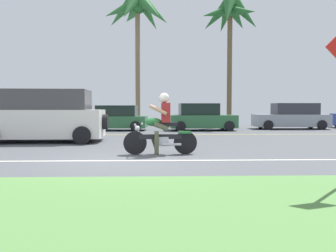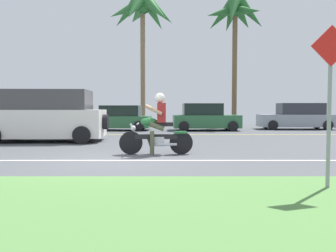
{
  "view_description": "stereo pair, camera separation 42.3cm",
  "coord_description": "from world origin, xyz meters",
  "px_view_note": "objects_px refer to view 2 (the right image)",
  "views": [
    {
      "loc": [
        0.88,
        -8.4,
        1.3
      ],
      "look_at": [
        1.29,
        4.4,
        0.62
      ],
      "focal_mm": 37.11,
      "sensor_mm": 36.0,
      "label": 1
    },
    {
      "loc": [
        1.31,
        -8.41,
        1.3
      ],
      "look_at": [
        1.29,
        4.4,
        0.62
      ],
      "focal_mm": 37.11,
      "sensor_mm": 36.0,
      "label": 2
    }
  ],
  "objects_px": {
    "parked_car_3": "(298,117)",
    "parked_car_0": "(31,117)",
    "palm_tree_0": "(235,18)",
    "parked_car_1": "(119,119)",
    "suv_nearby": "(47,117)",
    "palm_tree_1": "(142,14)",
    "parked_car_2": "(205,118)",
    "street_sign": "(331,91)",
    "motorcyclist": "(157,128)"
  },
  "relations": [
    {
      "from": "parked_car_1",
      "to": "palm_tree_0",
      "type": "bearing_deg",
      "value": 23.43
    },
    {
      "from": "motorcyclist",
      "to": "suv_nearby",
      "type": "relative_size",
      "value": 0.44
    },
    {
      "from": "parked_car_1",
      "to": "palm_tree_0",
      "type": "height_order",
      "value": "palm_tree_0"
    },
    {
      "from": "suv_nearby",
      "to": "parked_car_1",
      "type": "bearing_deg",
      "value": 74.81
    },
    {
      "from": "motorcyclist",
      "to": "parked_car_0",
      "type": "xyz_separation_m",
      "value": [
        -7.88,
        11.11,
        0.04
      ]
    },
    {
      "from": "parked_car_2",
      "to": "palm_tree_0",
      "type": "bearing_deg",
      "value": 55.27
    },
    {
      "from": "palm_tree_0",
      "to": "suv_nearby",
      "type": "bearing_deg",
      "value": -132.86
    },
    {
      "from": "palm_tree_0",
      "to": "palm_tree_1",
      "type": "bearing_deg",
      "value": 167.7
    },
    {
      "from": "suv_nearby",
      "to": "parked_car_3",
      "type": "bearing_deg",
      "value": 31.23
    },
    {
      "from": "parked_car_2",
      "to": "suv_nearby",
      "type": "bearing_deg",
      "value": -136.32
    },
    {
      "from": "suv_nearby",
      "to": "palm_tree_1",
      "type": "bearing_deg",
      "value": 75.56
    },
    {
      "from": "suv_nearby",
      "to": "street_sign",
      "type": "bearing_deg",
      "value": -48.13
    },
    {
      "from": "parked_car_0",
      "to": "palm_tree_0",
      "type": "relative_size",
      "value": 0.49
    },
    {
      "from": "suv_nearby",
      "to": "palm_tree_1",
      "type": "relative_size",
      "value": 0.5
    },
    {
      "from": "suv_nearby",
      "to": "parked_car_2",
      "type": "xyz_separation_m",
      "value": [
        6.76,
        6.46,
        -0.24
      ]
    },
    {
      "from": "parked_car_1",
      "to": "palm_tree_0",
      "type": "relative_size",
      "value": 0.46
    },
    {
      "from": "parked_car_2",
      "to": "palm_tree_1",
      "type": "height_order",
      "value": "palm_tree_1"
    },
    {
      "from": "parked_car_3",
      "to": "suv_nearby",
      "type": "bearing_deg",
      "value": -148.77
    },
    {
      "from": "parked_car_1",
      "to": "parked_car_0",
      "type": "bearing_deg",
      "value": 171.4
    },
    {
      "from": "parked_car_1",
      "to": "parked_car_2",
      "type": "xyz_separation_m",
      "value": [
        4.97,
        -0.15,
        0.05
      ]
    },
    {
      "from": "parked_car_1",
      "to": "palm_tree_1",
      "type": "bearing_deg",
      "value": 76.69
    },
    {
      "from": "parked_car_3",
      "to": "palm_tree_1",
      "type": "height_order",
      "value": "palm_tree_1"
    },
    {
      "from": "parked_car_1",
      "to": "palm_tree_1",
      "type": "distance_m",
      "value": 8.45
    },
    {
      "from": "suv_nearby",
      "to": "parked_car_3",
      "type": "distance_m",
      "value": 14.52
    },
    {
      "from": "palm_tree_1",
      "to": "street_sign",
      "type": "xyz_separation_m",
      "value": [
        4.28,
        -19.06,
        -6.2
      ]
    },
    {
      "from": "parked_car_0",
      "to": "parked_car_1",
      "type": "relative_size",
      "value": 1.07
    },
    {
      "from": "palm_tree_1",
      "to": "street_sign",
      "type": "distance_m",
      "value": 20.49
    },
    {
      "from": "parked_car_3",
      "to": "palm_tree_0",
      "type": "height_order",
      "value": "palm_tree_0"
    },
    {
      "from": "suv_nearby",
      "to": "parked_car_0",
      "type": "xyz_separation_m",
      "value": [
        -3.54,
        7.41,
        -0.2
      ]
    },
    {
      "from": "parked_car_3",
      "to": "parked_car_1",
      "type": "bearing_deg",
      "value": -175.03
    },
    {
      "from": "parked_car_2",
      "to": "street_sign",
      "type": "distance_m",
      "value": 14.45
    },
    {
      "from": "suv_nearby",
      "to": "palm_tree_1",
      "type": "height_order",
      "value": "palm_tree_1"
    },
    {
      "from": "parked_car_2",
      "to": "palm_tree_0",
      "type": "relative_size",
      "value": 0.45
    },
    {
      "from": "motorcyclist",
      "to": "parked_car_1",
      "type": "bearing_deg",
      "value": 103.89
    },
    {
      "from": "motorcyclist",
      "to": "parked_car_2",
      "type": "xyz_separation_m",
      "value": [
        2.42,
        10.16,
        -0.01
      ]
    },
    {
      "from": "motorcyclist",
      "to": "parked_car_3",
      "type": "distance_m",
      "value": 13.83
    },
    {
      "from": "suv_nearby",
      "to": "street_sign",
      "type": "xyz_separation_m",
      "value": [
        7.14,
        -7.96,
        0.6
      ]
    },
    {
      "from": "palm_tree_0",
      "to": "parked_car_1",
      "type": "bearing_deg",
      "value": -156.57
    },
    {
      "from": "motorcyclist",
      "to": "parked_car_2",
      "type": "relative_size",
      "value": 0.54
    },
    {
      "from": "palm_tree_0",
      "to": "parked_car_3",
      "type": "bearing_deg",
      "value": -33.33
    },
    {
      "from": "parked_car_3",
      "to": "street_sign",
      "type": "xyz_separation_m",
      "value": [
        -5.28,
        -15.49,
        0.82
      ]
    },
    {
      "from": "palm_tree_0",
      "to": "palm_tree_1",
      "type": "xyz_separation_m",
      "value": [
        -6.19,
        1.35,
        0.59
      ]
    },
    {
      "from": "motorcyclist",
      "to": "parked_car_2",
      "type": "distance_m",
      "value": 10.44
    },
    {
      "from": "parked_car_0",
      "to": "suv_nearby",
      "type": "bearing_deg",
      "value": -64.46
    },
    {
      "from": "parked_car_2",
      "to": "palm_tree_0",
      "type": "height_order",
      "value": "palm_tree_0"
    },
    {
      "from": "parked_car_3",
      "to": "palm_tree_0",
      "type": "distance_m",
      "value": 7.59
    },
    {
      "from": "parked_car_3",
      "to": "parked_car_0",
      "type": "bearing_deg",
      "value": -179.58
    },
    {
      "from": "palm_tree_1",
      "to": "parked_car_3",
      "type": "bearing_deg",
      "value": -20.46
    },
    {
      "from": "parked_car_0",
      "to": "palm_tree_1",
      "type": "bearing_deg",
      "value": 29.93
    },
    {
      "from": "parked_car_3",
      "to": "palm_tree_1",
      "type": "distance_m",
      "value": 12.39
    }
  ]
}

